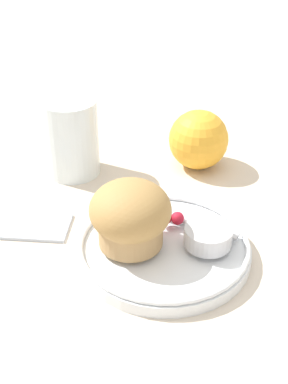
{
  "coord_description": "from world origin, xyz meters",
  "views": [
    {
      "loc": [
        0.02,
        -0.49,
        0.39
      ],
      "look_at": [
        -0.03,
        0.02,
        0.06
      ],
      "focal_mm": 50.0,
      "sensor_mm": 36.0,
      "label": 1
    }
  ],
  "objects_px": {
    "butter_knife": "(175,215)",
    "orange_fruit": "(199,140)",
    "muffin": "(130,215)",
    "juice_glass": "(71,137)"
  },
  "relations": [
    {
      "from": "butter_knife",
      "to": "orange_fruit",
      "type": "xyz_separation_m",
      "value": [
        0.03,
        0.16,
        0.02
      ]
    },
    {
      "from": "muffin",
      "to": "juice_glass",
      "type": "bearing_deg",
      "value": 119.53
    },
    {
      "from": "butter_knife",
      "to": "orange_fruit",
      "type": "bearing_deg",
      "value": 106.37
    },
    {
      "from": "butter_knife",
      "to": "orange_fruit",
      "type": "distance_m",
      "value": 0.16
    },
    {
      "from": "orange_fruit",
      "to": "juice_glass",
      "type": "distance_m",
      "value": 0.18
    },
    {
      "from": "butter_knife",
      "to": "muffin",
      "type": "bearing_deg",
      "value": -105.64
    },
    {
      "from": "muffin",
      "to": "juice_glass",
      "type": "height_order",
      "value": "juice_glass"
    },
    {
      "from": "muffin",
      "to": "butter_knife",
      "type": "height_order",
      "value": "muffin"
    },
    {
      "from": "butter_knife",
      "to": "juice_glass",
      "type": "relative_size",
      "value": 1.39
    },
    {
      "from": "orange_fruit",
      "to": "juice_glass",
      "type": "relative_size",
      "value": 0.78
    }
  ]
}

